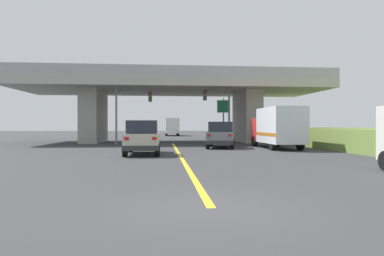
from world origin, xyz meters
name	(u,v)px	position (x,y,z in m)	size (l,w,h in m)	color
ground	(172,142)	(0.00, 27.86, 0.00)	(160.00, 160.00, 0.00)	#353538
overpass_bridge	(172,95)	(0.00, 27.86, 4.97)	(31.04, 10.64, 7.15)	#A8A59E
lane_divider_stripe	(180,155)	(0.00, 12.54, 0.00)	(0.20, 25.08, 0.01)	yellow
suv_lead	(143,137)	(-2.18, 13.11, 1.01)	(2.03, 4.39, 2.02)	#B7B29E
suv_crossing	(221,135)	(3.56, 18.61, 1.01)	(3.00, 4.96, 2.02)	slate
box_truck	(277,127)	(7.64, 17.39, 1.60)	(2.33, 6.56, 3.06)	red
traffic_signal_nearside	(221,105)	(4.44, 23.54, 3.64)	(2.54, 0.36, 5.89)	#56595E
traffic_signal_farside	(129,106)	(-4.11, 23.84, 3.57)	(3.34, 0.36, 5.62)	slate
highway_sign	(224,111)	(5.08, 25.60, 3.19)	(1.31, 0.17, 4.45)	#56595E
semi_truck_distant	(172,127)	(0.67, 50.73, 1.60)	(2.33, 6.73, 3.04)	red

